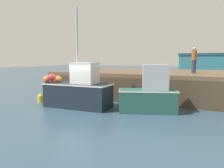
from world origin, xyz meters
TOP-DOWN VIEW (x-y plane):
  - ground at (0.00, 0.00)m, footprint 120.00×160.00m
  - pier at (3.19, 5.73)m, footprint 14.93×8.57m
  - fishing_boat_near_left at (0.08, -0.23)m, footprint 4.10×1.78m
  - fishing_boat_near_right at (4.24, 0.40)m, footprint 3.28×2.13m
  - dockworker at (6.06, 4.88)m, footprint 0.34×0.34m
  - warehouse at (5.50, 39.94)m, footprint 9.86×6.64m
  - mooring_buoy_foreground at (-3.04, -0.06)m, footprint 0.41×0.41m

SIDE VIEW (x-z plane):
  - ground at x=0.00m, z-range -0.10..0.00m
  - mooring_buoy_foreground at x=-3.04m, z-range -0.03..0.62m
  - fishing_boat_near_right at x=4.24m, z-range -0.30..2.27m
  - fishing_boat_near_left at x=0.08m, z-range -1.89..3.91m
  - pier at x=3.19m, z-range 0.65..2.55m
  - warehouse at x=5.50m, z-range 0.02..4.17m
  - dockworker at x=6.06m, z-range 1.90..3.68m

